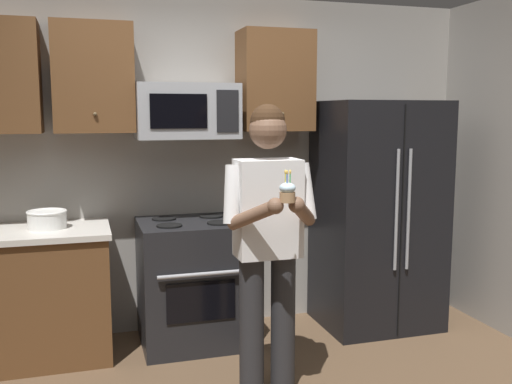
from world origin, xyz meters
TOP-DOWN VIEW (x-y plane):
  - wall_back at (0.00, 1.75)m, footprint 4.40×0.10m
  - oven_range at (-0.15, 1.36)m, footprint 0.76×0.70m
  - microwave at (-0.15, 1.48)m, footprint 0.74×0.41m
  - refrigerator at (1.35, 1.32)m, footprint 0.90×0.75m
  - cabinet_row_upper at (-0.72, 1.53)m, footprint 2.78×0.36m
  - counter_left at (-1.45, 1.38)m, footprint 1.44×0.66m
  - bowl_large_white at (-1.14, 1.40)m, footprint 0.27×0.27m
  - person at (0.15, 0.44)m, footprint 0.60×0.48m
  - cupcake at (0.15, 0.11)m, footprint 0.09×0.09m

SIDE VIEW (x-z plane):
  - oven_range at x=-0.15m, z-range 0.00..0.93m
  - counter_left at x=-1.45m, z-range 0.00..0.92m
  - refrigerator at x=1.35m, z-range 0.00..1.80m
  - bowl_large_white at x=-1.14m, z-range 0.92..1.05m
  - person at x=0.15m, z-range 0.11..1.88m
  - cupcake at x=0.15m, z-range 1.21..1.38m
  - wall_back at x=0.00m, z-range 0.00..2.60m
  - microwave at x=-0.15m, z-range 1.52..1.92m
  - cabinet_row_upper at x=-0.72m, z-range 1.57..2.33m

